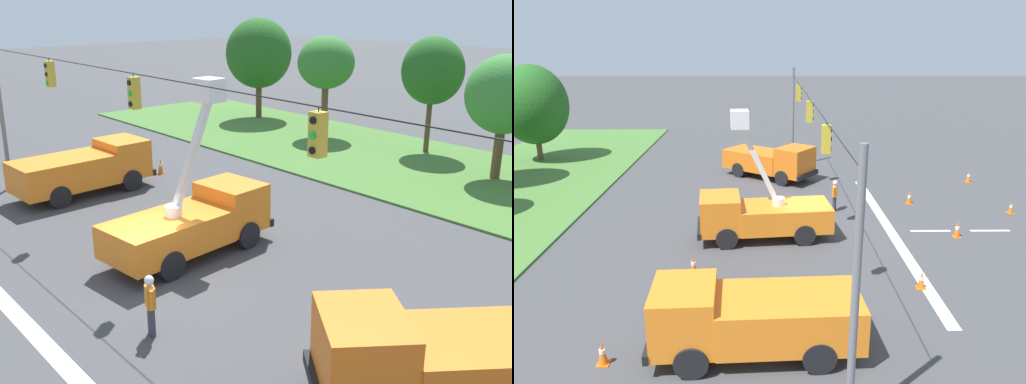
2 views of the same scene
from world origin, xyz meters
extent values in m
plane|color=#424244|center=(0.00, 0.00, 0.00)|extent=(200.00, 200.00, 0.00)
cube|color=silver|center=(0.00, -4.23, 0.00)|extent=(17.60, 0.50, 0.01)
cube|color=silver|center=(0.00, -6.23, 0.00)|extent=(0.20, 2.00, 0.01)
cube|color=silver|center=(0.00, -9.23, 0.00)|extent=(0.20, 2.00, 0.01)
cylinder|color=slate|center=(-13.00, 0.00, 3.60)|extent=(0.20, 0.20, 7.20)
cylinder|color=slate|center=(13.00, 0.00, 3.60)|extent=(0.20, 0.20, 7.20)
cylinder|color=black|center=(0.00, 0.00, 6.60)|extent=(26.00, 0.03, 0.03)
cylinder|color=black|center=(-6.70, 0.00, 6.55)|extent=(0.02, 0.02, 0.10)
cube|color=gold|center=(-6.70, 0.00, 6.02)|extent=(0.32, 0.28, 0.96)
cylinder|color=black|center=(-6.70, -0.16, 6.34)|extent=(0.16, 0.05, 0.16)
cylinder|color=black|center=(-6.70, -0.16, 6.02)|extent=(0.16, 0.05, 0.16)
cylinder|color=green|center=(-6.70, -0.16, 5.70)|extent=(0.16, 0.05, 0.16)
cylinder|color=black|center=(-0.38, 0.00, 6.55)|extent=(0.02, 0.02, 0.10)
cube|color=gold|center=(-0.38, 0.00, 6.02)|extent=(0.32, 0.28, 0.96)
cylinder|color=black|center=(-0.38, -0.16, 6.34)|extent=(0.16, 0.05, 0.16)
cylinder|color=green|center=(-0.38, -0.16, 6.02)|extent=(0.16, 0.05, 0.16)
cylinder|color=black|center=(-0.38, -0.16, 5.70)|extent=(0.16, 0.05, 0.16)
cylinder|color=black|center=(7.26, 0.00, 6.55)|extent=(0.02, 0.02, 0.10)
cube|color=gold|center=(7.26, 0.00, 6.02)|extent=(0.32, 0.28, 0.96)
cylinder|color=black|center=(7.26, -0.16, 6.34)|extent=(0.16, 0.05, 0.16)
cylinder|color=green|center=(7.26, -0.16, 6.02)|extent=(0.16, 0.05, 0.16)
cylinder|color=black|center=(7.26, -0.16, 5.70)|extent=(0.16, 0.05, 0.16)
cylinder|color=brown|center=(14.79, 19.43, 1.11)|extent=(0.40, 0.40, 2.22)
ellipsoid|color=#235B1E|center=(14.79, 19.43, 4.36)|extent=(5.04, 5.06, 5.96)
cube|color=orange|center=(-0.67, 1.10, 1.07)|extent=(2.86, 4.54, 1.15)
cube|color=orange|center=(-1.00, 4.15, 1.35)|extent=(2.49, 2.08, 1.70)
cube|color=#1E2838|center=(-1.07, 4.79, 1.65)|extent=(2.04, 0.32, 0.77)
cube|color=black|center=(-1.11, 5.15, 0.65)|extent=(2.41, 0.42, 0.30)
cylinder|color=black|center=(-2.08, 3.79, 0.50)|extent=(0.39, 1.02, 1.00)
cylinder|color=black|center=(0.12, 4.03, 0.50)|extent=(0.39, 1.02, 1.00)
cylinder|color=black|center=(-1.69, 0.21, 0.50)|extent=(0.39, 1.02, 1.00)
cylinder|color=black|center=(0.51, 0.45, 0.50)|extent=(0.39, 1.02, 1.00)
cylinder|color=silver|center=(-0.70, 1.40, 1.83)|extent=(0.60, 0.60, 0.36)
cube|color=white|center=(-0.80, 2.28, 3.58)|extent=(0.45, 2.00, 3.96)
cube|color=white|center=(-0.90, 3.16, 5.76)|extent=(0.98, 0.89, 0.80)
cube|color=orange|center=(-9.79, 1.34, 1.19)|extent=(2.69, 4.49, 1.37)
cube|color=orange|center=(-9.95, 4.46, 1.39)|extent=(2.46, 1.99, 1.78)
cube|color=#1E2838|center=(-9.98, 5.11, 1.70)|extent=(2.10, 0.21, 0.80)
cube|color=black|center=(-10.00, 5.47, 0.65)|extent=(2.47, 0.29, 0.30)
cylinder|color=black|center=(-11.07, 4.15, 0.50)|extent=(0.33, 1.01, 1.00)
cylinder|color=black|center=(-8.81, 4.27, 0.50)|extent=(0.33, 1.01, 1.00)
cylinder|color=black|center=(-10.88, 0.50, 0.50)|extent=(0.33, 1.01, 1.00)
cylinder|color=black|center=(-8.62, 0.62, 0.50)|extent=(0.33, 1.01, 1.00)
cube|color=orange|center=(10.55, 2.55, 1.13)|extent=(4.53, 4.93, 1.26)
cube|color=orange|center=(8.72, 0.06, 1.43)|extent=(2.99, 2.88, 1.86)
cube|color=#1E2838|center=(8.33, -0.46, 1.75)|extent=(1.73, 1.31, 0.84)
cube|color=black|center=(8.12, -0.75, 0.65)|extent=(2.06, 1.58, 0.30)
cylinder|color=black|center=(9.77, -0.41, 0.50)|extent=(0.82, 0.97, 1.00)
cylinder|color=black|center=(7.96, 0.93, 0.50)|extent=(0.82, 0.97, 1.00)
cylinder|color=black|center=(11.91, 2.50, 0.50)|extent=(0.82, 0.97, 1.00)
cylinder|color=black|center=(10.10, 3.83, 0.50)|extent=(0.82, 0.97, 1.00)
cylinder|color=#383842|center=(2.93, -1.77, 0.42)|extent=(0.18, 0.18, 0.85)
cylinder|color=#383842|center=(3.11, -1.84, 0.42)|extent=(0.18, 0.18, 0.85)
cube|color=orange|center=(3.02, -1.80, 1.15)|extent=(0.46, 0.37, 0.60)
cube|color=silver|center=(3.02, -1.80, 1.15)|extent=(0.42, 0.22, 0.62)
cylinder|color=orange|center=(2.77, -1.71, 1.18)|extent=(0.11, 0.11, 0.55)
cylinder|color=orange|center=(3.27, -1.90, 1.18)|extent=(0.11, 0.11, 0.55)
sphere|color=tan|center=(3.02, -1.80, 1.58)|extent=(0.22, 0.22, 0.22)
sphere|color=white|center=(3.02, -1.80, 1.64)|extent=(0.26, 0.26, 0.26)
cube|color=orange|center=(4.20, -6.31, 0.01)|extent=(0.36, 0.36, 0.03)
cone|color=orange|center=(4.20, -6.31, 0.40)|extent=(0.30, 0.30, 0.75)
cylinder|color=white|center=(4.20, -6.31, 0.44)|extent=(0.19, 0.19, 0.13)
cube|color=orange|center=(-5.89, -3.96, 0.01)|extent=(0.36, 0.36, 0.03)
cone|color=orange|center=(-5.89, -3.96, 0.38)|extent=(0.28, 0.28, 0.70)
cylinder|color=white|center=(-5.89, -3.96, 0.41)|extent=(0.17, 0.17, 0.13)
cube|color=orange|center=(-4.54, 4.98, 0.01)|extent=(0.36, 0.36, 0.03)
cone|color=orange|center=(-4.54, 4.98, 0.40)|extent=(0.30, 0.30, 0.75)
cylinder|color=white|center=(-4.54, 4.98, 0.44)|extent=(0.19, 0.19, 0.13)
cube|color=orange|center=(-0.79, -7.24, 0.01)|extent=(0.36, 0.36, 0.03)
cone|color=orange|center=(-0.79, -7.24, 0.42)|extent=(0.31, 0.31, 0.79)
cylinder|color=white|center=(-0.79, -7.24, 0.46)|extent=(0.20, 0.20, 0.14)
cube|color=orange|center=(-10.43, 6.86, 0.01)|extent=(0.36, 0.36, 0.03)
cone|color=orange|center=(-10.43, 6.86, 0.41)|extent=(0.30, 0.30, 0.75)
cylinder|color=white|center=(-10.43, 6.86, 0.44)|extent=(0.19, 0.19, 0.14)
cube|color=orange|center=(8.58, -11.48, 0.01)|extent=(0.36, 0.36, 0.03)
cone|color=orange|center=(8.58, -11.48, 0.42)|extent=(0.31, 0.31, 0.78)
cylinder|color=white|center=(8.58, -11.48, 0.46)|extent=(0.19, 0.19, 0.14)
cube|color=orange|center=(2.55, -11.44, 0.01)|extent=(0.36, 0.36, 0.03)
cone|color=orange|center=(2.55, -11.44, 0.35)|extent=(0.26, 0.26, 0.65)
cylinder|color=white|center=(2.55, -11.44, 0.39)|extent=(0.16, 0.16, 0.12)
camera|label=1|loc=(15.74, -8.97, 8.72)|focal=42.00mm
camera|label=2|loc=(-23.08, 2.06, 9.32)|focal=35.00mm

